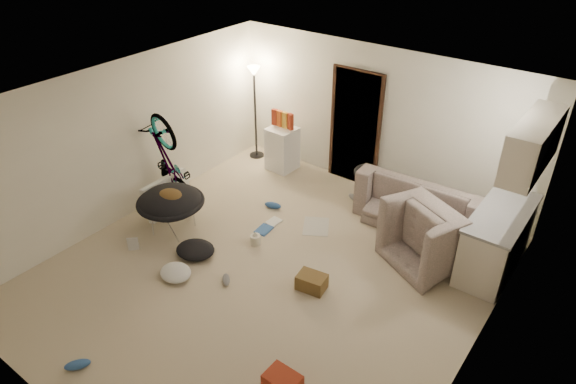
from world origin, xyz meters
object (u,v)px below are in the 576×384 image
Objects in this scene: mini_fridge at (282,149)px; floor_lamp at (255,93)px; tv_box at (168,195)px; sofa at (421,206)px; bicycle at (172,183)px; kitchen_counter at (496,241)px; drink_case_a at (312,282)px; armchair at (439,239)px; juicer at (255,239)px; drink_case_b at (282,383)px; saucer_chair at (171,207)px.

floor_lamp is at bearing 175.16° from mini_fridge.
tv_box is (0.10, -2.38, -1.01)m from floor_lamp.
floor_lamp reaches higher than sofa.
mini_fridge is at bearing -6.01° from bicycle.
kitchen_counter is at bearing 157.73° from sofa.
sofa is (3.55, -0.20, -1.02)m from floor_lamp.
floor_lamp reaches higher than drink_case_a.
tv_box reaches higher than sofa.
juicer is at bearing 55.85° from armchair.
drink_case_a is 1.01× the size of drink_case_b.
kitchen_counter reaches higher than sofa.
drink_case_b is (0.17, -3.86, -0.18)m from sofa.
juicer is (-1.89, 1.82, -0.02)m from drink_case_b.
bicycle is 8.07× the size of juicer.
saucer_chair is 1.15× the size of tv_box.
saucer_chair is (-4.24, -2.08, -0.01)m from kitchen_counter.
bicycle reaches higher than drink_case_b.
juicer is (1.83, -2.24, -1.22)m from floor_lamp.
floor_lamp is at bearing 13.74° from armchair.
sofa is 1.93× the size of saucer_chair.
drink_case_b is (3.00, -3.96, -0.30)m from mini_fridge.
tv_box is at bearing -87.60° from floor_lamp.
floor_lamp reaches higher than mini_fridge.
kitchen_counter is at bearing -7.66° from floor_lamp.
juicer is (1.12, -2.14, -0.32)m from mini_fridge.
drink_case_a is at bearing 82.52° from armchair.
mini_fridge is 0.91× the size of tv_box.
floor_lamp is 8.13× the size of juicer.
bicycle is at bearing 154.64° from drink_case_b.
tv_box is at bearing 144.78° from saucer_chair.
floor_lamp reaches higher than saucer_chair.
mini_fridge is at bearing -7.97° from floor_lamp.
drink_case_a is at bearing -13.93° from juicer.
juicer is (1.73, 0.14, -0.20)m from tv_box.
juicer is at bearing -79.49° from bicycle.
sofa is 2.43× the size of mini_fridge.
kitchen_counter is at bearing 38.65° from drink_case_a.
drink_case_b is (3.62, -1.67, -0.19)m from tv_box.
tv_box is (-4.05, -1.44, -0.06)m from armchair.
mini_fridge is 2.18× the size of drink_case_b.
kitchen_counter is at bearing 26.10° from saucer_chair.
floor_lamp is 1.21× the size of kitchen_counter.
sofa is 5.25× the size of drink_case_a.
kitchen_counter is 4.72m from saucer_chair.
juicer is at bearing 47.03° from sofa.
juicer is at bearing 3.68° from tv_box.
tv_box reaches higher than drink_case_b.
sofa is 4.02m from bicycle.
armchair is at bearing -62.12° from bicycle.
bicycle is (0.10, -2.26, -0.83)m from floor_lamp.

